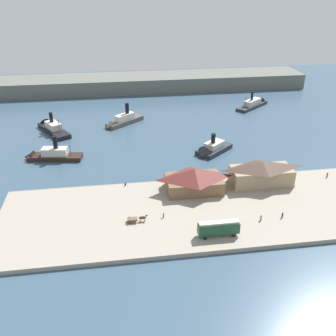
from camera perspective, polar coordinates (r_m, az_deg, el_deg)
name	(u,v)px	position (r m, az deg, el deg)	size (l,w,h in m)	color
ground_plane	(184,177)	(127.57, 2.35, -1.35)	(320.00, 320.00, 0.00)	#385166
quay_promenade	(198,212)	(108.80, 4.47, -6.52)	(110.00, 36.00, 1.20)	#9E9384
seawall_edge	(186,181)	(124.23, 2.65, -1.93)	(110.00, 0.80, 1.00)	gray
ferry_shed_east_terminal	(194,179)	(116.09, 3.92, -1.71)	(17.08, 10.74, 7.26)	brown
ferry_shed_west_terminal	(261,173)	(122.66, 13.75, -0.69)	(19.25, 8.69, 7.73)	#998466
street_tram	(219,228)	(97.86, 7.55, -8.79)	(10.52, 2.54, 4.22)	#1E4C2D
horse_cart	(136,219)	(103.28, -4.77, -7.54)	(5.55, 1.68, 1.87)	brown
pedestrian_at_waters_edge	(327,175)	(135.00, 22.65, -0.95)	(0.42, 0.42, 1.72)	#4C3D33
pedestrian_near_east_shed	(282,215)	(109.20, 16.69, -6.74)	(0.41, 0.41, 1.64)	#232328
pedestrian_standing_center	(163,215)	(104.71, -0.68, -7.05)	(0.37, 0.37, 1.51)	#6B5B4C
pedestrian_near_west_shed	(261,218)	(106.45, 13.68, -7.24)	(0.43, 0.43, 1.72)	#6B5B4C
mooring_post_east	(293,173)	(132.98, 18.09, -0.73)	(0.44, 0.44, 0.90)	black
mooring_post_center_west	(125,184)	(120.59, -6.38, -2.41)	(0.44, 0.44, 0.90)	black
ferry_departing_north	(49,155)	(145.58, -17.26, 1.84)	(21.46, 8.14, 10.57)	black
ferry_moored_west	(122,121)	(173.31, -6.89, 6.96)	(18.75, 16.90, 10.43)	#514C47
ferry_mid_harbor	(255,103)	(202.80, 12.82, 9.36)	(21.52, 18.76, 9.98)	#23282D
ferry_approaching_west	(51,127)	(172.74, -17.00, 5.80)	(16.55, 23.14, 10.41)	black
ferry_approaching_east	(211,150)	(144.76, 6.41, 2.71)	(16.72, 15.61, 9.78)	#23282D
far_headland	(150,82)	(228.39, -2.77, 12.63)	(180.00, 24.00, 8.00)	#60665B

